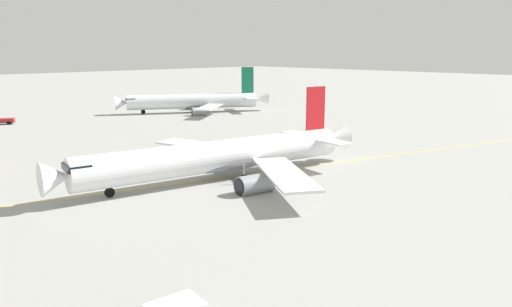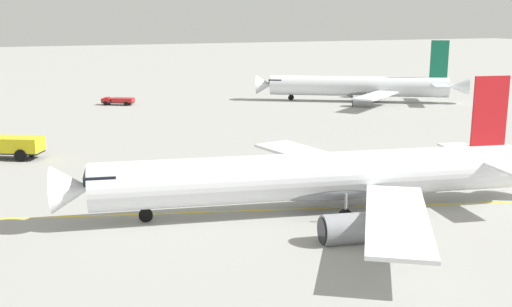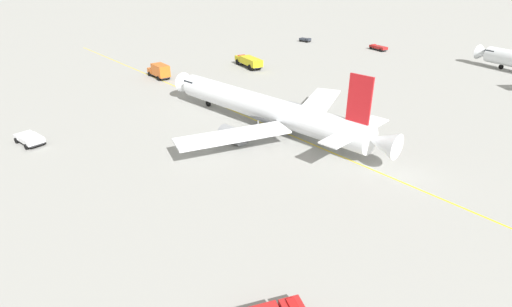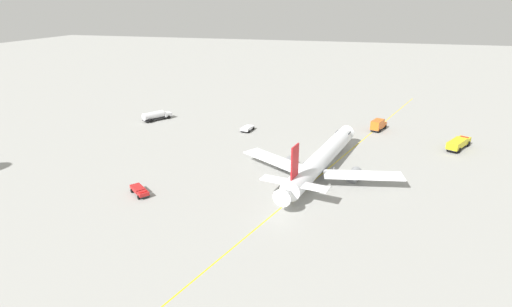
{
  "view_description": "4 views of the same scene",
  "coord_description": "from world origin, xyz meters",
  "px_view_note": "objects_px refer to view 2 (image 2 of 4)",
  "views": [
    {
      "loc": [
        -45.86,
        38.46,
        15.98
      ],
      "look_at": [
        -3.07,
        -3.52,
        3.3
      ],
      "focal_mm": 34.61,
      "sensor_mm": 36.0,
      "label": 1
    },
    {
      "loc": [
        -43.43,
        23.02,
        15.98
      ],
      "look_at": [
        2.84,
        3.95,
        4.7
      ],
      "focal_mm": 43.24,
      "sensor_mm": 36.0,
      "label": 2
    },
    {
      "loc": [
        -48.13,
        -29.95,
        22.85
      ],
      "look_at": [
        -12.36,
        -6.55,
        2.12
      ],
      "focal_mm": 27.53,
      "sensor_mm": 36.0,
      "label": 3
    },
    {
      "loc": [
        8.77,
        -82.02,
        34.49
      ],
      "look_at": [
        -12.36,
        -6.55,
        5.34
      ],
      "focal_mm": 29.02,
      "sensor_mm": 36.0,
      "label": 4
    }
  ],
  "objects_px": {
    "airliner_main": "(318,178)",
    "ops_pickup_truck": "(118,101)",
    "fire_tender_truck": "(1,145)",
    "airliner_secondary": "(361,87)"
  },
  "relations": [
    {
      "from": "airliner_main",
      "to": "airliner_secondary",
      "type": "distance_m",
      "value": 67.96
    },
    {
      "from": "fire_tender_truck",
      "to": "airliner_main",
      "type": "bearing_deg",
      "value": 156.25
    },
    {
      "from": "airliner_secondary",
      "to": "fire_tender_truck",
      "type": "height_order",
      "value": "airliner_secondary"
    },
    {
      "from": "airliner_secondary",
      "to": "airliner_main",
      "type": "bearing_deg",
      "value": 85.52
    },
    {
      "from": "airliner_main",
      "to": "ops_pickup_truck",
      "type": "height_order",
      "value": "airliner_main"
    },
    {
      "from": "airliner_secondary",
      "to": "fire_tender_truck",
      "type": "xyz_separation_m",
      "value": [
        -25.08,
        62.97,
        -1.16
      ]
    },
    {
      "from": "airliner_secondary",
      "to": "fire_tender_truck",
      "type": "distance_m",
      "value": 67.79
    },
    {
      "from": "airliner_main",
      "to": "ops_pickup_truck",
      "type": "xyz_separation_m",
      "value": [
        68.77,
        4.33,
        -2.0
      ]
    },
    {
      "from": "airliner_secondary",
      "to": "ops_pickup_truck",
      "type": "bearing_deg",
      "value": 13.55
    },
    {
      "from": "ops_pickup_truck",
      "to": "fire_tender_truck",
      "type": "relative_size",
      "value": 0.6
    }
  ]
}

